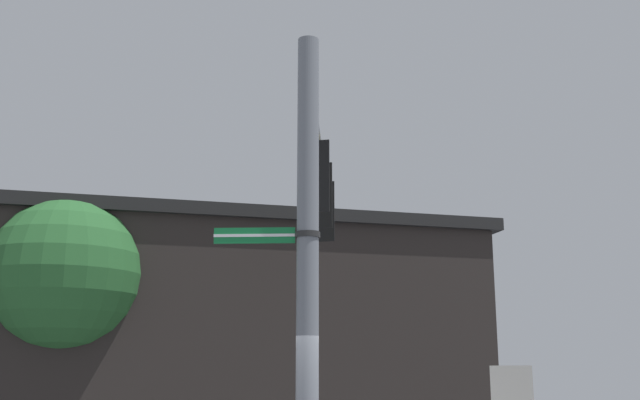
{
  "coord_description": "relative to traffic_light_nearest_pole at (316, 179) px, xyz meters",
  "views": [
    {
      "loc": [
        2.47,
        -10.19,
        1.93
      ],
      "look_at": [
        -0.61,
        3.46,
        5.19
      ],
      "focal_mm": 43.41,
      "sensor_mm": 36.0,
      "label": 1
    }
  ],
  "objects": [
    {
      "name": "signal_pole",
      "position": [
        0.35,
        -1.99,
        -1.82
      ],
      "size": [
        0.31,
        0.31,
        6.78
      ],
      "primitive_type": "cylinder",
      "color": "slate",
      "rests_on": "ground"
    },
    {
      "name": "mast_arm",
      "position": [
        -0.14,
        0.75,
        0.78
      ],
      "size": [
        1.12,
        5.51,
        0.16
      ],
      "primitive_type": "cylinder",
      "rotation": [
        0.0,
        1.57,
        1.74
      ],
      "color": "slate"
    },
    {
      "name": "traffic_light_nearest_pole",
      "position": [
        0.0,
        0.0,
        0.0
      ],
      "size": [
        0.54,
        0.49,
        1.31
      ],
      "color": "black"
    },
    {
      "name": "traffic_light_mid_inner",
      "position": [
        -0.24,
        1.36,
        0.0
      ],
      "size": [
        0.54,
        0.49,
        1.31
      ],
      "color": "black"
    },
    {
      "name": "traffic_light_mid_outer",
      "position": [
        -0.48,
        2.72,
        0.0
      ],
      "size": [
        0.54,
        0.49,
        1.31
      ],
      "color": "black"
    },
    {
      "name": "street_name_sign",
      "position": [
        0.02,
        -2.05,
        -1.34
      ],
      "size": [
        1.46,
        0.42,
        0.22
      ],
      "color": "#147238"
    },
    {
      "name": "storefront_building",
      "position": [
        -4.53,
        7.37,
        -2.29
      ],
      "size": [
        15.3,
        13.09,
        5.81
      ],
      "color": "#282321",
      "rests_on": "ground"
    },
    {
      "name": "tree_by_storefront",
      "position": [
        -6.26,
        2.91,
        -1.08
      ],
      "size": [
        3.39,
        3.39,
        5.83
      ],
      "color": "#4C3823",
      "rests_on": "ground"
    }
  ]
}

